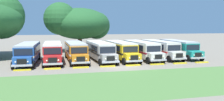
# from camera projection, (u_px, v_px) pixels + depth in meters

# --- Properties ---
(ground_plane) EXTENTS (220.00, 220.00, 0.00)m
(ground_plane) POSITION_uv_depth(u_px,v_px,m) (122.00, 67.00, 29.51)
(ground_plane) COLOR slate
(foreground_grass_strip) EXTENTS (80.00, 10.87, 0.01)m
(foreground_grass_strip) POSITION_uv_depth(u_px,v_px,m) (145.00, 82.00, 21.86)
(foreground_grass_strip) COLOR #4C7538
(foreground_grass_strip) RESTS_ON ground_plane
(parked_bus_slot_0) EXTENTS (2.86, 10.86, 2.82)m
(parked_bus_slot_0) POSITION_uv_depth(u_px,v_px,m) (28.00, 52.00, 32.70)
(parked_bus_slot_0) COLOR #23519E
(parked_bus_slot_0) RESTS_ON ground_plane
(parked_bus_slot_1) EXTENTS (2.78, 10.85, 2.82)m
(parked_bus_slot_1) POSITION_uv_depth(u_px,v_px,m) (53.00, 51.00, 33.76)
(parked_bus_slot_1) COLOR red
(parked_bus_slot_1) RESTS_ON ground_plane
(parked_bus_slot_2) EXTENTS (3.02, 10.88, 2.82)m
(parked_bus_slot_2) POSITION_uv_depth(u_px,v_px,m) (75.00, 51.00, 34.71)
(parked_bus_slot_2) COLOR orange
(parked_bus_slot_2) RESTS_ON ground_plane
(parked_bus_slot_3) EXTENTS (3.25, 10.92, 2.82)m
(parked_bus_slot_3) POSITION_uv_depth(u_px,v_px,m) (100.00, 50.00, 35.20)
(parked_bus_slot_3) COLOR #9E9993
(parked_bus_slot_3) RESTS_ON ground_plane
(parked_bus_slot_4) EXTENTS (3.24, 10.92, 2.82)m
(parked_bus_slot_4) POSITION_uv_depth(u_px,v_px,m) (120.00, 50.00, 36.03)
(parked_bus_slot_4) COLOR yellow
(parked_bus_slot_4) RESTS_ON ground_plane
(parked_bus_slot_5) EXTENTS (3.27, 10.93, 2.82)m
(parked_bus_slot_5) POSITION_uv_depth(u_px,v_px,m) (141.00, 49.00, 36.79)
(parked_bus_slot_5) COLOR silver
(parked_bus_slot_5) RESTS_ON ground_plane
(parked_bus_slot_6) EXTENTS (3.23, 10.92, 2.82)m
(parked_bus_slot_6) POSITION_uv_depth(u_px,v_px,m) (160.00, 48.00, 38.17)
(parked_bus_slot_6) COLOR silver
(parked_bus_slot_6) RESTS_ON ground_plane
(parked_bus_slot_7) EXTENTS (2.68, 10.84, 2.82)m
(parked_bus_slot_7) POSITION_uv_depth(u_px,v_px,m) (178.00, 48.00, 39.09)
(parked_bus_slot_7) COLOR teal
(parked_bus_slot_7) RESTS_ON ground_plane
(curb_wheelstop_0) EXTENTS (2.00, 0.36, 0.15)m
(curb_wheelstop_0) POSITION_uv_depth(u_px,v_px,m) (22.00, 70.00, 27.26)
(curb_wheelstop_0) COLOR yellow
(curb_wheelstop_0) RESTS_ON ground_plane
(curb_wheelstop_1) EXTENTS (2.00, 0.36, 0.15)m
(curb_wheelstop_1) POSITION_uv_depth(u_px,v_px,m) (52.00, 69.00, 28.08)
(curb_wheelstop_1) COLOR yellow
(curb_wheelstop_1) RESTS_ON ground_plane
(curb_wheelstop_2) EXTENTS (2.00, 0.36, 0.15)m
(curb_wheelstop_2) POSITION_uv_depth(u_px,v_px,m) (81.00, 68.00, 28.89)
(curb_wheelstop_2) COLOR yellow
(curb_wheelstop_2) RESTS_ON ground_plane
(curb_wheelstop_3) EXTENTS (2.00, 0.36, 0.15)m
(curb_wheelstop_3) POSITION_uv_depth(u_px,v_px,m) (108.00, 66.00, 29.70)
(curb_wheelstop_3) COLOR yellow
(curb_wheelstop_3) RESTS_ON ground_plane
(curb_wheelstop_4) EXTENTS (2.00, 0.36, 0.15)m
(curb_wheelstop_4) POSITION_uv_depth(u_px,v_px,m) (133.00, 65.00, 30.52)
(curb_wheelstop_4) COLOR yellow
(curb_wheelstop_4) RESTS_ON ground_plane
(curb_wheelstop_5) EXTENTS (2.00, 0.36, 0.15)m
(curb_wheelstop_5) POSITION_uv_depth(u_px,v_px,m) (157.00, 64.00, 31.33)
(curb_wheelstop_5) COLOR yellow
(curb_wheelstop_5) RESTS_ON ground_plane
(curb_wheelstop_6) EXTENTS (2.00, 0.36, 0.15)m
(curb_wheelstop_6) POSITION_uv_depth(u_px,v_px,m) (180.00, 63.00, 32.15)
(curb_wheelstop_6) COLOR yellow
(curb_wheelstop_6) RESTS_ON ground_plane
(curb_wheelstop_7) EXTENTS (2.00, 0.36, 0.15)m
(curb_wheelstop_7) POSITION_uv_depth(u_px,v_px,m) (202.00, 62.00, 32.96)
(curb_wheelstop_7) COLOR yellow
(curb_wheelstop_7) RESTS_ON ground_plane
(broad_shade_tree) EXTENTS (13.90, 12.05, 9.96)m
(broad_shade_tree) POSITION_uv_depth(u_px,v_px,m) (79.00, 23.00, 47.71)
(broad_shade_tree) COLOR brown
(broad_shade_tree) RESTS_ON ground_plane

